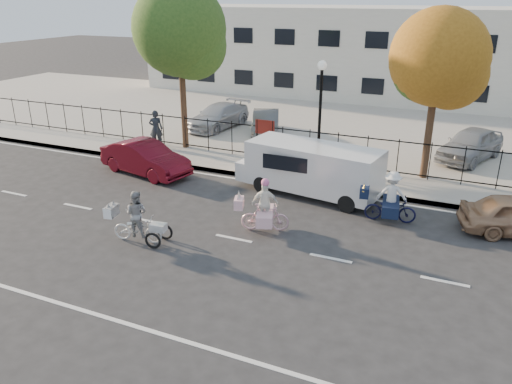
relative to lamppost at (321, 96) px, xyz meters
The scene contains 20 objects.
ground 7.50m from the lamppost, 94.21° to the right, with size 120.00×120.00×0.00m, color #333334.
road_markings 7.49m from the lamppost, 94.21° to the right, with size 60.00×9.52×0.01m, color silver, non-canonical shape.
curb 3.54m from the lamppost, 105.95° to the right, with size 60.00×0.10×0.15m, color #A8A399.
sidewalk 3.16m from the lamppost, 125.54° to the right, with size 60.00×2.20×0.15m, color #A8A399.
parking_lot 8.76m from the lamppost, 93.49° to the left, with size 60.00×15.60×0.15m, color #A8A399.
iron_fence 2.30m from the lamppost, 141.34° to the left, with size 58.00×0.06×1.50m, color black, non-canonical shape.
building 18.21m from the lamppost, 91.57° to the left, with size 34.00×10.00×6.00m, color silver.
lamppost is the anchor object (origin of this frame).
street_sign 2.90m from the lamppost, behind, with size 0.85×0.06×1.80m.
zebra_trike 8.98m from the lamppost, 110.38° to the right, with size 1.87×0.88×1.60m.
unicorn_bike 6.41m from the lamppost, 88.95° to the right, with size 1.73×1.25×1.71m.
bull_bike 5.64m from the lamppost, 46.13° to the right, with size 1.86×1.29×1.69m.
white_van 3.27m from the lamppost, 78.94° to the right, with size 5.46×2.48×1.86m.
red_sedan 7.42m from the lamppost, 154.64° to the right, with size 1.40×4.02×1.33m, color #4F0913.
pedestrian 8.10m from the lamppost, behind, with size 0.63×0.41×1.73m, color black.
lot_car_a 8.46m from the lamppost, 147.65° to the left, with size 1.72×4.24×1.23m, color #B1B4B9.
lot_car_c 6.16m from the lamppost, 134.61° to the left, with size 1.28×3.66×1.21m, color #4B5053.
lot_car_d 7.17m from the lamppost, 33.88° to the left, with size 1.61×3.99×1.36m, color #95979B.
tree_west 6.79m from the lamppost, behind, with size 4.07×4.07×7.47m.
tree_mid 4.54m from the lamppost, 10.07° to the left, with size 3.57×3.54×6.49m.
Camera 1 is at (5.99, -11.98, 6.84)m, focal length 35.00 mm.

